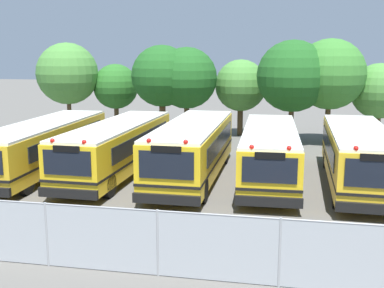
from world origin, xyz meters
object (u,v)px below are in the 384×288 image
at_px(school_bus_0, 43,144).
at_px(school_bus_1, 118,146).
at_px(tree_2, 161,77).
at_px(tree_4, 241,85).
at_px(traffic_cone, 278,259).
at_px(tree_1, 116,86).
at_px(tree_0, 66,74).
at_px(tree_5, 292,76).
at_px(school_bus_4, 358,154).
at_px(school_bus_2, 193,148).
at_px(school_bus_3, 270,152).
at_px(tree_3, 187,78).
at_px(tree_7, 381,91).
at_px(tree_6, 329,75).

bearing_deg(school_bus_0, school_bus_1, -178.83).
bearing_deg(tree_2, tree_4, 23.68).
xyz_separation_m(tree_2, traffic_cone, (8.13, -18.73, -3.96)).
distance_m(tree_1, tree_2, 4.49).
distance_m(tree_0, tree_5, 15.83).
bearing_deg(school_bus_4, school_bus_1, 1.99).
bearing_deg(tree_2, tree_1, 152.59).
bearing_deg(school_bus_2, school_bus_0, 0.81).
relative_size(school_bus_3, tree_3, 1.62).
distance_m(school_bus_4, tree_0, 21.45).
bearing_deg(tree_7, school_bus_4, -104.83).
height_order(school_bus_2, tree_3, tree_3).
height_order(tree_0, tree_2, tree_0).
xyz_separation_m(tree_1, tree_4, (9.14, 0.26, 0.14)).
bearing_deg(tree_4, tree_5, -36.68).
bearing_deg(traffic_cone, tree_0, 128.35).
bearing_deg(tree_5, tree_2, 178.24).
relative_size(tree_3, tree_7, 1.20).
bearing_deg(school_bus_3, tree_7, -123.74).
xyz_separation_m(tree_0, tree_2, (7.16, -0.59, -0.08)).
height_order(school_bus_4, tree_7, tree_7).
bearing_deg(tree_3, tree_7, 3.58).
height_order(tree_5, traffic_cone, tree_5).
height_order(tree_2, tree_3, tree_2).
distance_m(tree_2, tree_5, 8.66).
height_order(tree_5, tree_6, tree_6).
xyz_separation_m(tree_1, tree_3, (5.66, -1.77, 0.73)).
bearing_deg(tree_3, school_bus_0, -116.69).
bearing_deg(traffic_cone, school_bus_0, 142.69).
xyz_separation_m(school_bus_0, tree_2, (3.39, 9.95, 2.90)).
relative_size(school_bus_4, tree_1, 1.99).
bearing_deg(school_bus_3, tree_6, -110.37).
height_order(school_bus_2, school_bus_4, school_bus_2).
height_order(school_bus_3, tree_6, tree_6).
xyz_separation_m(school_bus_0, school_bus_1, (3.78, 0.19, 0.02)).
distance_m(tree_4, tree_5, 4.34).
relative_size(tree_1, traffic_cone, 9.15).
distance_m(school_bus_1, school_bus_4, 11.05).
relative_size(school_bus_0, tree_5, 1.64).
xyz_separation_m(tree_3, tree_7, (12.54, 0.78, -0.75)).
bearing_deg(tree_6, tree_4, 160.53).
bearing_deg(tree_3, tree_1, 162.61).
distance_m(school_bus_0, tree_3, 11.78).
height_order(school_bus_1, tree_5, tree_5).
bearing_deg(tree_3, school_bus_1, -97.71).
height_order(tree_1, traffic_cone, tree_1).
bearing_deg(tree_7, tree_2, -175.82).
bearing_deg(tree_2, tree_3, 8.49).
height_order(school_bus_2, tree_7, tree_7).
bearing_deg(school_bus_0, tree_1, -89.14).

